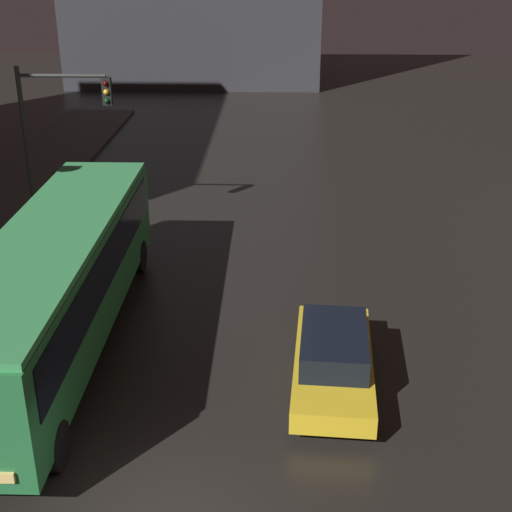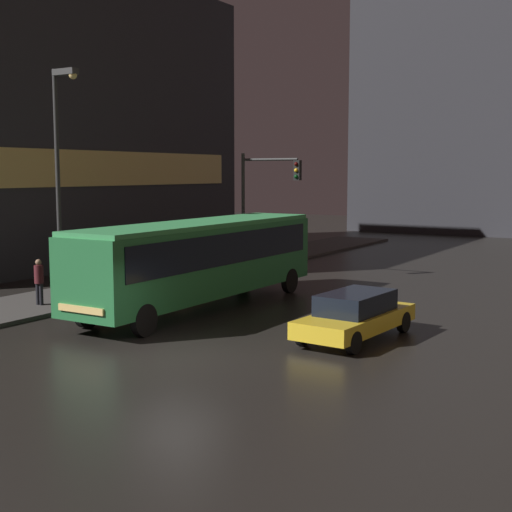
# 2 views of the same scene
# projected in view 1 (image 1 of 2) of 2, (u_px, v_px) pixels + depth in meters

# --- Properties ---
(bus_near) EXTENTS (2.63, 12.07, 3.16)m
(bus_near) POSITION_uv_depth(u_px,v_px,m) (56.00, 277.00, 17.47)
(bus_near) COLOR #236B38
(bus_near) RESTS_ON ground
(car_taxi) EXTENTS (2.09, 4.82, 1.40)m
(car_taxi) POSITION_uv_depth(u_px,v_px,m) (333.00, 357.00, 16.35)
(car_taxi) COLOR gold
(car_taxi) RESTS_ON ground
(traffic_light_main) EXTENTS (3.14, 0.35, 5.81)m
(traffic_light_main) POSITION_uv_depth(u_px,v_px,m) (56.00, 123.00, 23.90)
(traffic_light_main) COLOR #2D2D2D
(traffic_light_main) RESTS_ON ground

